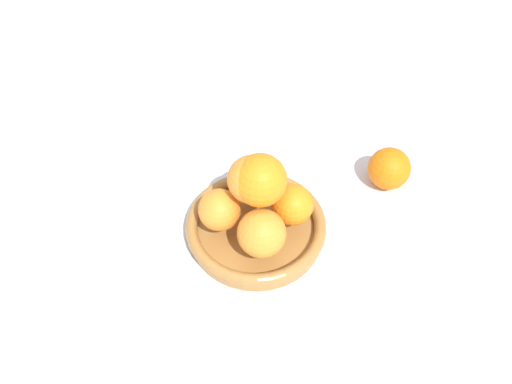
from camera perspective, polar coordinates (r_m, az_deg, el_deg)
The scene contains 4 objects.
ground_plane at distance 0.86m, azimuth 0.00°, elevation -4.76°, with size 4.00×4.00×0.00m, color silver.
fruit_bowl at distance 0.85m, azimuth 0.00°, elevation -4.00°, with size 0.24×0.24×0.04m.
orange_pile at distance 0.79m, azimuth 0.03°, elevation -0.52°, with size 0.18×0.18×0.14m.
stray_orange at distance 0.94m, azimuth 14.96°, elevation 2.61°, with size 0.08×0.08×0.08m, color orange.
Camera 1 is at (0.19, -0.48, 0.69)m, focal length 35.00 mm.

